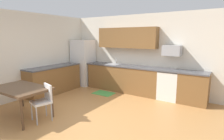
% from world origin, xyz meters
% --- Properties ---
extents(ground_plane, '(12.00, 12.00, 0.00)m').
position_xyz_m(ground_plane, '(0.00, 0.00, 0.00)').
color(ground_plane, '#B77F47').
extents(wall_back, '(5.80, 0.10, 2.70)m').
position_xyz_m(wall_back, '(0.00, 2.65, 1.35)').
color(wall_back, silver).
rests_on(wall_back, ground).
extents(wall_left, '(0.10, 5.80, 2.70)m').
position_xyz_m(wall_left, '(-2.65, 0.00, 1.35)').
color(wall_left, silver).
rests_on(wall_left, ground).
extents(cabinet_run_back, '(2.74, 0.60, 0.90)m').
position_xyz_m(cabinet_run_back, '(-0.38, 2.30, 0.45)').
color(cabinet_run_back, brown).
rests_on(cabinet_run_back, ground).
extents(cabinet_run_back_right, '(0.81, 0.60, 0.90)m').
position_xyz_m(cabinet_run_back_right, '(1.99, 2.30, 0.45)').
color(cabinet_run_back_right, brown).
rests_on(cabinet_run_back_right, ground).
extents(cabinet_run_left, '(0.60, 2.00, 0.90)m').
position_xyz_m(cabinet_run_left, '(-2.30, 0.80, 0.45)').
color(cabinet_run_left, brown).
rests_on(cabinet_run_left, ground).
extents(countertop_back, '(4.80, 0.64, 0.04)m').
position_xyz_m(countertop_back, '(0.00, 2.30, 0.92)').
color(countertop_back, '#4C4C51').
rests_on(countertop_back, cabinet_run_back).
extents(countertop_left, '(0.64, 2.00, 0.04)m').
position_xyz_m(countertop_left, '(-2.30, 0.80, 0.92)').
color(countertop_left, '#4C4C51').
rests_on(countertop_left, cabinet_run_left).
extents(upper_cabinets_back, '(2.20, 0.34, 0.70)m').
position_xyz_m(upper_cabinets_back, '(-0.30, 2.43, 1.90)').
color(upper_cabinets_back, brown).
extents(refrigerator, '(0.76, 0.70, 1.81)m').
position_xyz_m(refrigerator, '(-2.18, 2.22, 0.91)').
color(refrigerator, white).
rests_on(refrigerator, ground).
extents(oven_range, '(0.60, 0.60, 0.91)m').
position_xyz_m(oven_range, '(1.29, 2.30, 0.46)').
color(oven_range, white).
rests_on(oven_range, ground).
extents(microwave, '(0.54, 0.36, 0.32)m').
position_xyz_m(microwave, '(1.29, 2.40, 1.52)').
color(microwave, '#9EA0A5').
extents(sink_basin, '(0.48, 0.40, 0.14)m').
position_xyz_m(sink_basin, '(-0.78, 2.30, 0.88)').
color(sink_basin, '#A5A8AD').
rests_on(sink_basin, countertop_back).
extents(sink_faucet, '(0.02, 0.02, 0.24)m').
position_xyz_m(sink_faucet, '(-0.78, 2.48, 1.04)').
color(sink_faucet, '#B2B5BA').
rests_on(sink_faucet, countertop_back).
extents(dining_table, '(1.40, 0.90, 0.74)m').
position_xyz_m(dining_table, '(-1.35, -0.96, 0.68)').
color(dining_table, brown).
rests_on(dining_table, ground).
extents(chair_near_table, '(0.50, 0.50, 0.85)m').
position_xyz_m(chair_near_table, '(-0.75, -0.77, 0.50)').
color(chair_near_table, white).
rests_on(chair_near_table, ground).
extents(floor_mat, '(0.70, 0.50, 0.01)m').
position_xyz_m(floor_mat, '(-0.76, 1.65, 0.01)').
color(floor_mat, '#4CA54C').
rests_on(floor_mat, ground).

